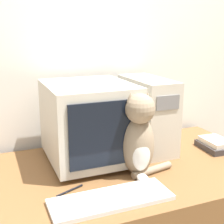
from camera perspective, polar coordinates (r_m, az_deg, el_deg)
The scene contains 7 objects.
wall_back at distance 1.87m, azimuth -3.80°, elevation 10.01°, with size 7.00×0.05×2.50m.
crt_monitor at distance 1.57m, azimuth -4.26°, elevation -1.79°, with size 0.41×0.47×0.40m.
computer_tower at distance 1.76m, azimuth 6.42°, elevation -0.35°, with size 0.18×0.42×0.40m.
keyboard at distance 1.28m, azimuth -0.17°, elevation -15.66°, with size 0.49×0.17×0.02m.
cat at distance 1.43m, azimuth 4.91°, elevation -4.78°, with size 0.27×0.23×0.40m.
book_stack at distance 1.87m, azimuth 18.47°, elevation -5.67°, with size 0.17×0.21×0.06m.
pen at distance 1.36m, azimuth -7.72°, elevation -14.04°, with size 0.13×0.06×0.01m.
Camera 1 is at (-0.59, -0.87, 1.41)m, focal length 50.00 mm.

